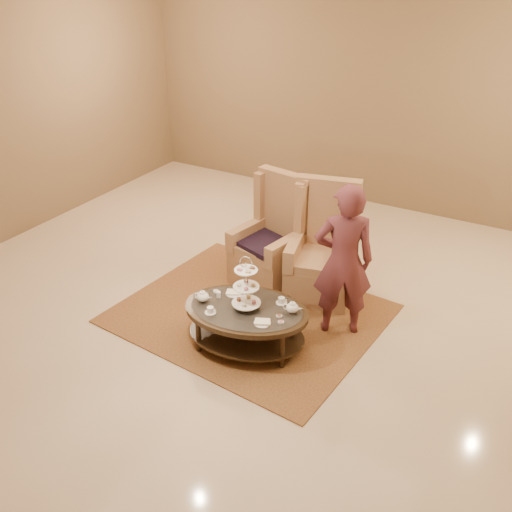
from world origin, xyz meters
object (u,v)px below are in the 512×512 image
Objects in this scene: tea_table at (246,315)px; armchair_right at (322,257)px; armchair_left at (273,246)px; person at (343,261)px.

tea_table is 1.42m from armchair_right.
armchair_right is (0.64, 0.04, 0.00)m from armchair_left.
armchair_left is 0.64m from armchair_right.
armchair_left is 0.98× the size of armchair_right.
armchair_left is at bearing 169.24° from armchair_right.
tea_table is 0.85× the size of person.
armchair_left reaches higher than tea_table.
armchair_left is 1.35m from person.
person is (1.14, -0.60, 0.40)m from armchair_left.
person is (0.72, 0.76, 0.46)m from tea_table.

